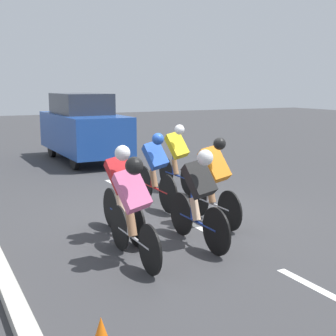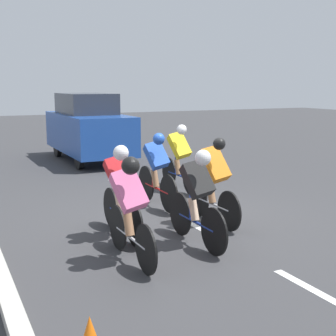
% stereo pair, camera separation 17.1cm
% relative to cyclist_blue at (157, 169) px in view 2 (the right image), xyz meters
% --- Properties ---
extents(ground_plane, '(60.00, 60.00, 0.00)m').
position_rel_cyclist_blue_xyz_m(ground_plane, '(-0.07, 0.70, -0.76)').
color(ground_plane, '#38383A').
extents(lane_stripe_near, '(0.12, 1.40, 0.01)m').
position_rel_cyclist_blue_xyz_m(lane_stripe_near, '(-0.07, 4.20, -0.76)').
color(lane_stripe_near, white).
rests_on(lane_stripe_near, ground).
extents(lane_stripe_mid, '(0.12, 1.40, 0.01)m').
position_rel_cyclist_blue_xyz_m(lane_stripe_mid, '(-0.07, 1.00, -0.76)').
color(lane_stripe_mid, white).
rests_on(lane_stripe_mid, ground).
extents(lane_stripe_far, '(0.12, 1.40, 0.01)m').
position_rel_cyclist_blue_xyz_m(lane_stripe_far, '(-0.07, -2.20, -0.76)').
color(lane_stripe_far, white).
rests_on(lane_stripe_far, ground).
extents(cyclist_blue, '(0.42, 1.75, 1.46)m').
position_rel_cyclist_blue_xyz_m(cyclist_blue, '(0.00, 0.00, 0.00)').
color(cyclist_blue, black).
rests_on(cyclist_blue, ground).
extents(cyclist_yellow, '(0.43, 1.71, 1.50)m').
position_rel_cyclist_blue_xyz_m(cyclist_yellow, '(-1.04, -1.06, 0.03)').
color(cyclist_yellow, black).
rests_on(cyclist_yellow, ground).
extents(cyclist_orange, '(0.42, 1.63, 1.50)m').
position_rel_cyclist_blue_xyz_m(cyclist_orange, '(-0.39, 1.42, 0.02)').
color(cyclist_orange, black).
rests_on(cyclist_orange, ground).
extents(cyclist_red, '(0.43, 1.68, 1.47)m').
position_rel_cyclist_blue_xyz_m(cyclist_red, '(1.25, 1.40, 0.02)').
color(cyclist_red, black).
rests_on(cyclist_red, ground).
extents(cyclist_pink, '(0.43, 1.65, 1.47)m').
position_rel_cyclist_blue_xyz_m(cyclist_pink, '(1.51, 2.44, 0.02)').
color(cyclist_pink, black).
rests_on(cyclist_pink, ground).
extents(cyclist_black, '(0.40, 1.67, 1.46)m').
position_rel_cyclist_blue_xyz_m(cyclist_black, '(0.40, 2.25, 0.01)').
color(cyclist_black, black).
rests_on(cyclist_black, ground).
extents(support_car, '(1.70, 4.21, 2.06)m').
position_rel_cyclist_blue_xyz_m(support_car, '(-0.47, -6.05, 0.28)').
color(support_car, black).
rests_on(support_car, ground).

